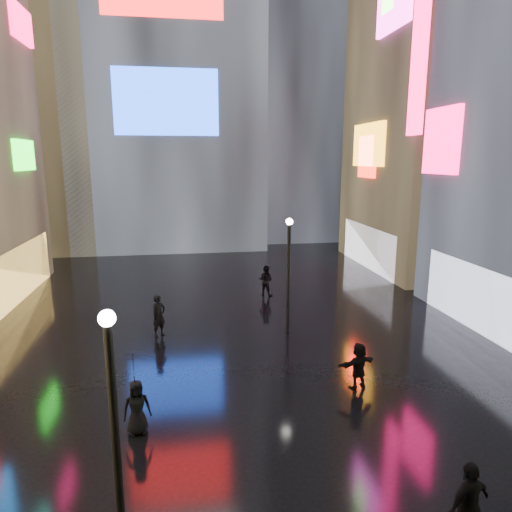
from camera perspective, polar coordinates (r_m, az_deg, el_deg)
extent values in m
plane|color=black|center=(22.00, -3.35, -8.47)|extent=(140.00, 140.00, 0.00)
cube|color=#FFC659|center=(28.71, -27.35, -1.81)|extent=(0.20, 10.00, 3.00)
cube|color=#1DFF1C|center=(29.68, -27.01, 11.17)|extent=(0.25, 3.00, 1.71)
cube|color=#FF0C51|center=(32.39, -27.29, 24.38)|extent=(0.25, 3.32, 1.94)
cube|color=white|center=(22.74, 26.67, -5.11)|extent=(0.20, 9.00, 3.00)
cube|color=#FF0C51|center=(25.19, 22.19, 13.17)|extent=(0.25, 2.99, 3.26)
cube|color=#FF0C51|center=(28.39, 19.88, 24.19)|extent=(0.25, 1.40, 10.00)
cube|color=black|center=(35.99, 22.69, 21.24)|extent=(10.00, 12.00, 28.00)
cube|color=white|center=(33.79, 13.87, 1.11)|extent=(0.20, 9.00, 3.00)
cube|color=#FF9E19|center=(33.42, 13.88, 13.34)|extent=(0.25, 4.92, 2.91)
cube|color=#FF1B0C|center=(33.52, 13.73, 11.94)|extent=(0.25, 2.63, 2.87)
cube|color=black|center=(46.47, -11.35, 28.45)|extent=(16.00, 14.00, 42.00)
cube|color=#194CFF|center=(37.67, -11.15, 18.37)|extent=(8.00, 0.20, 5.00)
cube|color=black|center=(48.70, 4.46, 23.01)|extent=(12.00, 12.00, 34.00)
cube|color=black|center=(44.49, -26.01, 17.72)|extent=(10.00, 10.00, 26.00)
cylinder|color=black|center=(9.36, -17.05, -22.32)|extent=(0.16, 0.16, 5.00)
sphere|color=white|center=(8.22, -18.14, -7.41)|extent=(0.30, 0.30, 0.30)
cylinder|color=black|center=(20.30, 4.09, -2.84)|extent=(0.16, 0.16, 5.00)
sphere|color=white|center=(19.80, 4.20, 4.31)|extent=(0.30, 0.30, 0.30)
imported|color=black|center=(11.24, 25.05, -26.29)|extent=(1.18, 0.78, 1.86)
imported|color=black|center=(14.04, -14.67, -17.84)|extent=(0.88, 0.68, 1.60)
imported|color=black|center=(16.34, 12.70, -13.22)|extent=(1.58, 0.90, 1.62)
imported|color=black|center=(20.70, -12.05, -7.30)|extent=(0.82, 0.79, 1.89)
imported|color=black|center=(26.18, 1.22, -3.07)|extent=(1.08, 1.03, 1.76)
imported|color=black|center=(13.47, -14.96, -13.27)|extent=(1.13, 1.11, 0.87)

